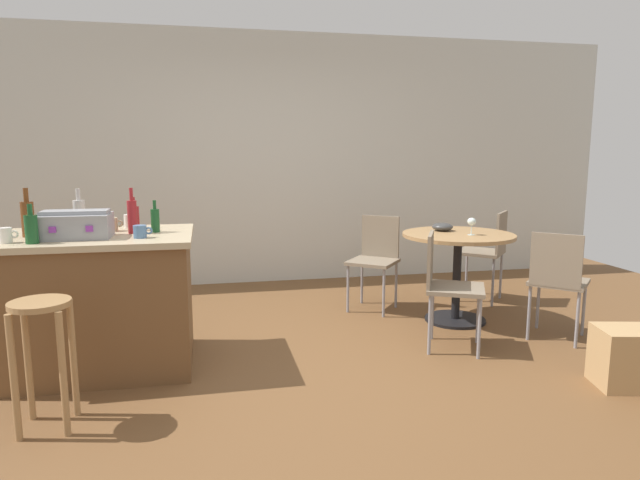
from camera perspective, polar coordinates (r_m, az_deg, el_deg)
The scene contains 24 objects.
ground_plane at distance 3.90m, azimuth -1.33°, elevation -12.48°, with size 8.80×8.80×0.00m, color brown.
back_wall at distance 6.10m, azimuth -5.74°, elevation 8.27°, with size 8.00×0.10×2.70m, color beige.
kitchen_island at distance 3.97m, azimuth -21.93°, elevation -5.90°, with size 1.24×0.90×0.90m.
wooden_stool at distance 3.21m, azimuth -26.81°, elevation -9.19°, with size 0.30×0.30×0.69m.
dining_table at distance 4.78m, azimuth 14.07°, elevation -1.48°, with size 0.93×0.93×0.76m.
folding_chair_near at distance 5.52m, azimuth 17.00°, elevation -0.80°, with size 0.56×0.56×0.88m.
folding_chair_far at distance 5.07m, azimuth 5.78°, elevation -1.57°, with size 0.56×0.56×0.85m.
folding_chair_left at distance 4.12m, azimuth 12.94°, elevation -4.21°, with size 0.54×0.54×0.85m.
folding_chair_right at distance 4.55m, azimuth 23.39°, elevation -3.58°, with size 0.57×0.57×0.85m.
toolbox at distance 3.76m, azimuth -23.94°, elevation 1.44°, with size 0.41×0.29×0.18m.
bottle_0 at distance 3.95m, azimuth -28.02°, elevation 2.03°, with size 0.08×0.08×0.31m.
bottle_1 at distance 3.84m, azimuth -18.88°, elevation 2.38°, with size 0.06×0.06×0.30m.
bottle_2 at distance 3.65m, azimuth -27.74°, elevation 1.08°, with size 0.07×0.07×0.24m.
bottle_3 at distance 4.15m, azimuth -23.66°, elevation 2.48°, with size 0.08×0.08×0.29m.
bottle_4 at distance 3.86m, azimuth -16.71°, elevation 2.02°, with size 0.06×0.06×0.22m.
bottle_5 at distance 4.00m, azimuth -18.74°, elevation 2.23°, with size 0.08×0.08×0.23m.
cup_0 at distance 3.63m, azimuth -18.12°, elevation 0.84°, with size 0.12×0.08×0.08m.
cup_1 at distance 4.01m, azimuth -20.80°, elevation 1.53°, with size 0.12×0.09×0.09m.
cup_2 at distance 3.75m, azimuth -29.77°, elevation 0.43°, with size 0.11×0.07×0.09m.
cup_3 at distance 4.13m, azimuth -26.70°, elevation 1.41°, with size 0.12×0.09×0.10m.
cup_4 at distance 4.12m, azimuth -19.13°, elevation 1.84°, with size 0.11×0.07×0.10m.
wine_glass at distance 4.67m, azimuth 15.44°, elevation 1.79°, with size 0.07×0.07×0.14m.
serving_bowl at distance 4.87m, azimuth 12.57°, elevation 1.34°, with size 0.18×0.18×0.07m, color #383838.
cardboard_box at distance 3.96m, azimuth 29.78°, elevation -10.54°, with size 0.45×0.29×0.37m, color tan.
Camera 1 is at (-0.66, -3.57, 1.44)m, focal length 30.88 mm.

